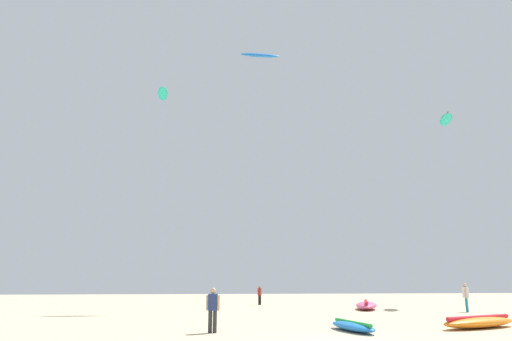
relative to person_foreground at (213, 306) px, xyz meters
name	(u,v)px	position (x,y,z in m)	size (l,w,h in m)	color
person_foreground	(213,306)	(0.00, 0.00, 0.00)	(0.52, 0.37, 1.64)	#2D2D33
person_midground	(466,295)	(16.35, 9.92, 0.08)	(0.40, 0.52, 1.78)	teal
person_left	(260,294)	(4.51, 20.75, -0.05)	(0.35, 0.46, 1.55)	black
kite_grounded_near	(366,305)	(11.05, 13.47, -0.67)	(3.05, 5.23, 0.62)	#E5598C
kite_grounded_mid	(353,326)	(5.41, -0.10, -0.77)	(1.31, 3.35, 0.41)	blue
kite_grounded_far	(479,322)	(11.00, 0.39, -0.71)	(4.38, 2.78, 0.52)	orange
kite_aloft_2	(260,55)	(4.13, 17.28, 20.11)	(3.39, 1.00, 0.81)	blue
kite_aloft_3	(446,120)	(21.66, 18.71, 15.49)	(2.21, 3.52, 0.44)	#19B29E
kite_aloft_4	(163,94)	(-4.10, 18.13, 16.42)	(1.02, 2.94, 0.30)	#19B29E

